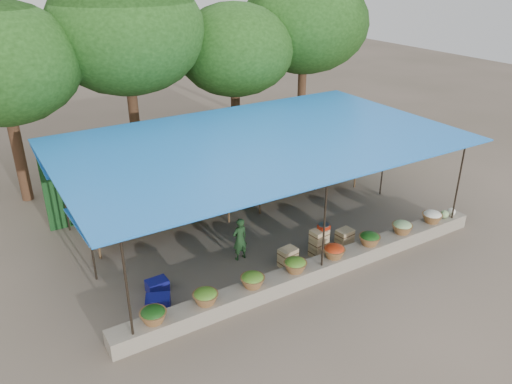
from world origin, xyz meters
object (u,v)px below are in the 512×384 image
weighing_scale (324,226)px  blue_crate_front (158,303)px  vendor_seated (240,239)px  blue_crate_back (157,286)px  crate_counter (318,245)px

weighing_scale → blue_crate_front: 4.71m
weighing_scale → vendor_seated: vendor_seated is taller
vendor_seated → blue_crate_back: size_ratio=2.38×
weighing_scale → blue_crate_back: size_ratio=0.60×
weighing_scale → blue_crate_back: 4.54m
blue_crate_back → blue_crate_front: bearing=-110.7°
weighing_scale → blue_crate_back: (-4.43, 0.73, -0.69)m
crate_counter → vendor_seated: bearing=153.1°
vendor_seated → weighing_scale: bearing=149.5°
weighing_scale → vendor_seated: 2.24m
crate_counter → blue_crate_back: size_ratio=4.73×
blue_crate_front → crate_counter: bearing=22.9°
blue_crate_front → vendor_seated: bearing=42.1°
blue_crate_front → blue_crate_back: size_ratio=1.09×
crate_counter → blue_crate_front: size_ratio=4.34×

